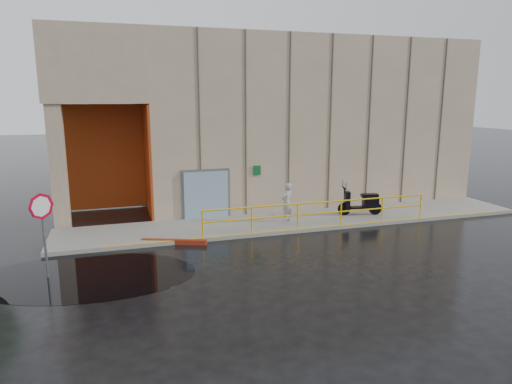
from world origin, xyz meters
The scene contains 9 objects.
ground centered at (0.00, 0.00, 0.00)m, with size 120.00×120.00×0.00m, color black.
sidewalk centered at (4.00, 4.50, 0.07)m, with size 20.00×3.00×0.15m, color gray.
building centered at (5.10, 10.98, 4.21)m, with size 20.00×10.17×8.00m.
guardrail centered at (4.25, 3.15, 0.68)m, with size 9.56×0.06×1.03m.
person centered at (3.28, 4.29, 0.97)m, with size 0.60×0.39×1.63m, color #A2A2A6.
scooter centered at (6.77, 4.34, 1.02)m, with size 1.99×1.02×1.51m.
stop_sign centered at (-5.55, 1.03, 1.87)m, with size 0.61×0.54×2.57m.
red_curb centered at (-1.57, 3.10, 0.09)m, with size 2.40×0.18×0.18m, color maroon.
puddle centered at (-4.49, 0.85, 0.00)m, with size 6.52×4.01×0.01m, color black.
Camera 1 is at (-3.46, -12.94, 5.23)m, focal length 32.00 mm.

